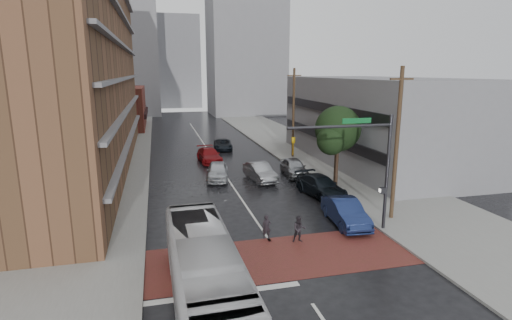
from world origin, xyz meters
TOP-DOWN VIEW (x-y plane):
  - ground at (0.00, 0.00)m, footprint 160.00×160.00m
  - crosswalk at (0.00, 0.50)m, footprint 14.00×5.00m
  - sidewalk_west at (-11.50, 25.00)m, footprint 9.00×90.00m
  - sidewalk_east at (11.50, 25.00)m, footprint 9.00×90.00m
  - apartment_block at (-14.00, 24.00)m, footprint 10.00×44.00m
  - storefront_west at (-12.00, 54.00)m, footprint 8.00×16.00m
  - building_east at (16.50, 20.00)m, footprint 11.00×26.00m
  - distant_tower_west at (-14.00, 78.00)m, footprint 18.00×16.00m
  - distant_tower_east at (14.00, 72.00)m, footprint 16.00×14.00m
  - distant_tower_center at (0.00, 95.00)m, footprint 12.00×10.00m
  - street_tree at (8.52, 12.03)m, footprint 4.20×4.10m
  - signal_mast at (5.85, 2.50)m, footprint 6.50×0.30m
  - utility_pole_near at (8.80, 4.00)m, footprint 1.60×0.26m
  - utility_pole_far at (8.80, 24.00)m, footprint 1.60×0.26m
  - transit_bus at (-4.43, -3.15)m, footprint 2.77×11.08m
  - pedestrian_a at (-0.09, 3.00)m, footprint 0.59×0.45m
  - pedestrian_b at (1.61, 2.10)m, footprint 0.84×0.70m
  - car_travel_a at (-0.92, 16.77)m, footprint 2.69×4.99m
  - car_travel_b at (2.76, 15.51)m, footprint 2.27×5.01m
  - car_travel_c at (-0.72, 24.09)m, footprint 2.50×5.33m
  - suv_travel at (1.86, 30.66)m, footprint 2.66×4.90m
  - car_parked_near at (5.46, 4.00)m, footprint 2.12×5.07m
  - car_parked_mid at (6.30, 10.00)m, footprint 3.05×5.69m
  - car_parked_far at (6.30, 16.40)m, footprint 2.24×4.90m

SIDE VIEW (x-z plane):
  - ground at x=0.00m, z-range 0.00..0.00m
  - crosswalk at x=0.00m, z-range 0.00..0.02m
  - sidewalk_west at x=-11.50m, z-range 0.00..0.15m
  - sidewalk_east at x=11.50m, z-range 0.00..0.15m
  - suv_travel at x=1.86m, z-range 0.00..1.30m
  - pedestrian_a at x=-0.09m, z-range 0.00..1.45m
  - car_travel_c at x=-0.72m, z-range 0.00..1.51m
  - pedestrian_b at x=1.61m, z-range 0.00..1.57m
  - car_parked_mid at x=6.30m, z-range 0.00..1.57m
  - car_travel_b at x=2.76m, z-range 0.00..1.59m
  - car_travel_a at x=-0.92m, z-range 0.00..1.61m
  - car_parked_far at x=6.30m, z-range 0.00..1.63m
  - car_parked_near at x=5.46m, z-range 0.00..1.63m
  - transit_bus at x=-4.43m, z-range 0.00..3.08m
  - storefront_west at x=-12.00m, z-range 0.00..7.00m
  - building_east at x=16.50m, z-range 0.00..9.00m
  - signal_mast at x=5.85m, z-range 1.13..8.33m
  - street_tree at x=8.52m, z-range 1.28..8.18m
  - utility_pole_near at x=8.80m, z-range 0.14..10.14m
  - utility_pole_far at x=8.80m, z-range 0.14..10.14m
  - distant_tower_center at x=0.00m, z-range 0.00..24.00m
  - apartment_block at x=-14.00m, z-range 0.00..28.00m
  - distant_tower_west at x=-14.00m, z-range 0.00..32.00m
  - distant_tower_east at x=14.00m, z-range 0.00..36.00m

